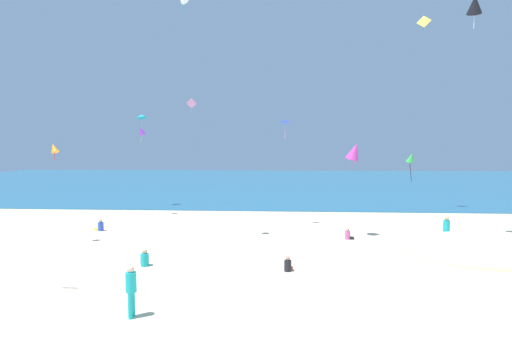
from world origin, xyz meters
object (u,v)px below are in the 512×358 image
Objects in this scene: person_5 at (348,235)px; kite_magenta at (354,151)px; person_1 at (446,230)px; person_2 at (131,288)px; kite_pink at (192,104)px; kite_black at (475,5)px; kite_teal at (141,116)px; kite_blue at (285,121)px; kite_yellow at (424,22)px; kite_purple at (141,131)px; person_7 at (145,259)px; person_0 at (100,226)px; person_3 at (288,265)px; kite_orange at (54,148)px; kite_green at (411,158)px.

person_5 is 0.43× the size of kite_magenta.
person_2 is at bearing -157.18° from person_1.
kite_black reaches higher than kite_pink.
person_2 is at bearing -71.46° from kite_teal.
kite_teal is (-16.19, 11.58, 7.80)m from person_5.
kite_blue is 12.43m from kite_black.
kite_yellow is 10.86m from kite_black.
person_5 is at bearing -35.57° from kite_teal.
kite_yellow is (22.02, 3.44, 8.75)m from kite_purple.
person_7 is 15.02m from kite_purple.
person_0 is 0.45× the size of person_2.
kite_yellow reaches higher than kite_blue.
person_1 is 11.80m from kite_blue.
person_2 is at bearing 137.97° from person_0.
person_1 is at bearing -102.19° from kite_yellow.
kite_pink is at bearing -87.32° from person_0.
kite_blue is 5.60m from kite_magenta.
kite_black is at bearing -39.83° from person_3.
kite_orange is at bearing -151.87° from kite_yellow.
kite_orange reaches higher than person_7.
person_0 is 0.60× the size of kite_purple.
kite_green is (-4.27, -11.23, -10.59)m from kite_yellow.
person_3 is at bearing -141.22° from kite_green.
person_1 is 1.19× the size of kite_blue.
kite_green is at bearing -32.13° from person_3.
person_7 is at bearing -123.31° from kite_blue.
person_3 is at bearing 166.56° from person_0.
kite_purple is at bearing -171.12° from kite_yellow.
person_0 is 0.43× the size of kite_teal.
person_2 is 30.55m from kite_yellow.
kite_blue is (6.36, 9.67, 6.77)m from person_7.
kite_magenta is (-7.12, -10.03, -10.26)m from kite_yellow.
kite_pink is at bearing 132.10° from person_5.
person_3 is at bearing -17.84° from kite_orange.
kite_pink is 22.90m from kite_black.
kite_magenta is (16.48, 2.59, -0.20)m from kite_orange.
person_5 is 0.37× the size of kite_teal.
kite_black is at bearing -18.67° from kite_purple.
kite_blue is at bearing 134.18° from person_1.
kite_magenta is 17.99m from kite_pink.
kite_pink is at bearing 134.71° from kite_magenta.
person_7 is at bearing -160.91° from kite_black.
kite_pink is at bearing 126.34° from person_1.
person_5 is 14.35m from kite_black.
kite_purple reaches higher than kite_orange.
kite_yellow is at bearing 30.79° from kite_blue.
person_7 is (-1.47, 5.42, -0.67)m from person_2.
kite_orange is 0.64× the size of kite_magenta.
kite_purple is 0.92× the size of kite_pink.
person_5 is (15.42, -1.44, -0.04)m from person_0.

